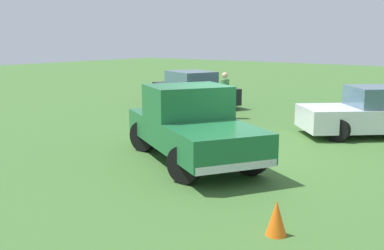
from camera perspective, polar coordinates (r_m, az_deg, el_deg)
name	(u,v)px	position (r m, az deg, el deg)	size (l,w,h in m)	color
ground_plane	(240,159)	(11.47, 5.90, -4.14)	(80.00, 80.00, 0.00)	#3D662D
pickup_truck	(190,123)	(11.02, -0.23, 0.30)	(4.91, 3.89, 1.81)	black
sedan_near	(378,113)	(15.04, 21.91, 1.39)	(4.46, 4.30, 1.49)	black
sedan_far	(193,89)	(20.50, 0.13, 4.41)	(4.98, 3.41, 1.45)	black
person_bystander	(225,93)	(16.93, 4.06, 4.01)	(0.36, 0.36, 1.69)	black
traffic_cone	(276,218)	(7.19, 10.36, -11.20)	(0.32, 0.32, 0.55)	orange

